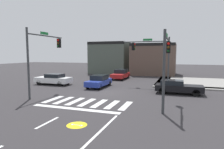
{
  "coord_description": "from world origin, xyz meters",
  "views": [
    {
      "loc": [
        6.99,
        -18.54,
        3.86
      ],
      "look_at": [
        0.54,
        0.06,
        1.82
      ],
      "focal_mm": 31.75,
      "sensor_mm": 36.0,
      "label": 1
    }
  ],
  "objects_px": {
    "traffic_signal_southeast": "(166,56)",
    "car_black": "(177,87)",
    "car_white": "(54,79)",
    "car_blue": "(99,81)",
    "traffic_signal_northeast": "(152,52)",
    "car_red": "(121,74)",
    "traffic_signal_southwest": "(43,51)"
  },
  "relations": [
    {
      "from": "traffic_signal_southeast",
      "to": "car_black",
      "type": "height_order",
      "value": "traffic_signal_southeast"
    },
    {
      "from": "car_white",
      "to": "car_blue",
      "type": "bearing_deg",
      "value": 1.21
    },
    {
      "from": "traffic_signal_northeast",
      "to": "car_black",
      "type": "height_order",
      "value": "traffic_signal_northeast"
    },
    {
      "from": "traffic_signal_northeast",
      "to": "car_white",
      "type": "height_order",
      "value": "traffic_signal_northeast"
    },
    {
      "from": "car_black",
      "to": "car_blue",
      "type": "height_order",
      "value": "car_blue"
    },
    {
      "from": "car_black",
      "to": "car_white",
      "type": "height_order",
      "value": "car_white"
    },
    {
      "from": "traffic_signal_northeast",
      "to": "car_black",
      "type": "xyz_separation_m",
      "value": [
        3.05,
        -4.01,
        -3.36
      ]
    },
    {
      "from": "traffic_signal_southeast",
      "to": "car_white",
      "type": "relative_size",
      "value": 1.19
    },
    {
      "from": "car_black",
      "to": "car_white",
      "type": "distance_m",
      "value": 14.93
    },
    {
      "from": "traffic_signal_northeast",
      "to": "car_red",
      "type": "xyz_separation_m",
      "value": [
        -5.48,
        5.24,
        -3.31
      ]
    },
    {
      "from": "traffic_signal_northeast",
      "to": "car_white",
      "type": "bearing_deg",
      "value": 14.49
    },
    {
      "from": "car_blue",
      "to": "car_black",
      "type": "bearing_deg",
      "value": 83.0
    },
    {
      "from": "traffic_signal_northeast",
      "to": "traffic_signal_southeast",
      "type": "xyz_separation_m",
      "value": [
        2.29,
        -9.35,
        -0.31
      ]
    },
    {
      "from": "car_blue",
      "to": "traffic_signal_northeast",
      "type": "bearing_deg",
      "value": 117.33
    },
    {
      "from": "car_blue",
      "to": "car_red",
      "type": "bearing_deg",
      "value": 178.61
    },
    {
      "from": "car_red",
      "to": "car_blue",
      "type": "bearing_deg",
      "value": -1.39
    },
    {
      "from": "traffic_signal_northeast",
      "to": "traffic_signal_southwest",
      "type": "bearing_deg",
      "value": 44.84
    },
    {
      "from": "traffic_signal_southeast",
      "to": "traffic_signal_northeast",
      "type": "bearing_deg",
      "value": 13.74
    },
    {
      "from": "traffic_signal_southwest",
      "to": "car_white",
      "type": "relative_size",
      "value": 1.33
    },
    {
      "from": "traffic_signal_southeast",
      "to": "car_white",
      "type": "height_order",
      "value": "traffic_signal_southeast"
    },
    {
      "from": "car_black",
      "to": "traffic_signal_southwest",
      "type": "bearing_deg",
      "value": -158.09
    },
    {
      "from": "traffic_signal_southeast",
      "to": "car_white",
      "type": "xyz_separation_m",
      "value": [
        -14.14,
        6.29,
        -3.03
      ]
    },
    {
      "from": "car_white",
      "to": "car_blue",
      "type": "xyz_separation_m",
      "value": [
        6.18,
        0.13,
        0.01
      ]
    },
    {
      "from": "traffic_signal_northeast",
      "to": "traffic_signal_southeast",
      "type": "distance_m",
      "value": 9.63
    },
    {
      "from": "traffic_signal_northeast",
      "to": "car_white",
      "type": "xyz_separation_m",
      "value": [
        -11.85,
        -3.06,
        -3.34
      ]
    },
    {
      "from": "car_red",
      "to": "car_white",
      "type": "distance_m",
      "value": 10.47
    },
    {
      "from": "car_blue",
      "to": "traffic_signal_southeast",
      "type": "bearing_deg",
      "value": 51.13
    },
    {
      "from": "traffic_signal_southwest",
      "to": "traffic_signal_southeast",
      "type": "xyz_separation_m",
      "value": [
        11.12,
        -0.57,
        -0.43
      ]
    },
    {
      "from": "traffic_signal_southwest",
      "to": "car_black",
      "type": "xyz_separation_m",
      "value": [
        11.89,
        4.78,
        -3.47
      ]
    },
    {
      "from": "car_white",
      "to": "traffic_signal_northeast",
      "type": "bearing_deg",
      "value": 14.49
    },
    {
      "from": "traffic_signal_northeast",
      "to": "car_blue",
      "type": "bearing_deg",
      "value": 27.33
    },
    {
      "from": "car_red",
      "to": "car_blue",
      "type": "relative_size",
      "value": 1.08
    }
  ]
}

